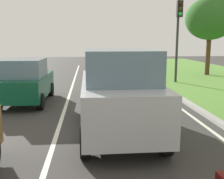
{
  "coord_description": "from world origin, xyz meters",
  "views": [
    {
      "loc": [
        0.16,
        2.71,
        2.51
      ],
      "look_at": [
        0.81,
        9.84,
        1.2
      ],
      "focal_mm": 43.45,
      "sensor_mm": 36.0,
      "label": 1
    }
  ],
  "objects_px": {
    "car_suv_ahead": "(118,91)",
    "car_hatchback_far": "(26,81)",
    "traffic_light_near_right": "(178,25)",
    "tree_roadside_far": "(210,19)"
  },
  "relations": [
    {
      "from": "car_suv_ahead",
      "to": "car_hatchback_far",
      "type": "relative_size",
      "value": 1.21
    },
    {
      "from": "car_hatchback_far",
      "to": "tree_roadside_far",
      "type": "bearing_deg",
      "value": 35.56
    },
    {
      "from": "car_suv_ahead",
      "to": "traffic_light_near_right",
      "type": "distance_m",
      "value": 9.63
    },
    {
      "from": "traffic_light_near_right",
      "to": "tree_roadside_far",
      "type": "bearing_deg",
      "value": 44.2
    },
    {
      "from": "car_suv_ahead",
      "to": "tree_roadside_far",
      "type": "xyz_separation_m",
      "value": [
        7.69,
        11.55,
        2.78
      ]
    },
    {
      "from": "car_hatchback_far",
      "to": "tree_roadside_far",
      "type": "xyz_separation_m",
      "value": [
        10.97,
        7.57,
        3.06
      ]
    },
    {
      "from": "car_hatchback_far",
      "to": "traffic_light_near_right",
      "type": "distance_m",
      "value": 9.11
    },
    {
      "from": "car_suv_ahead",
      "to": "tree_roadside_far",
      "type": "relative_size",
      "value": 0.83
    },
    {
      "from": "tree_roadside_far",
      "to": "car_hatchback_far",
      "type": "bearing_deg",
      "value": -145.4
    },
    {
      "from": "traffic_light_near_right",
      "to": "tree_roadside_far",
      "type": "relative_size",
      "value": 0.9
    }
  ]
}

